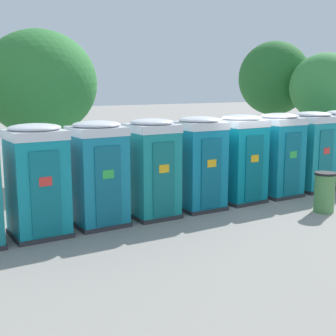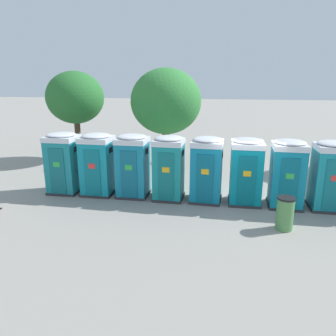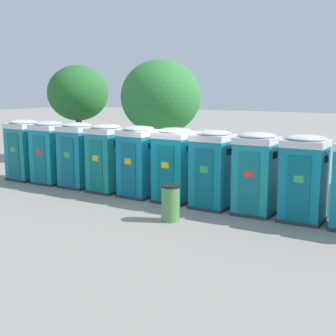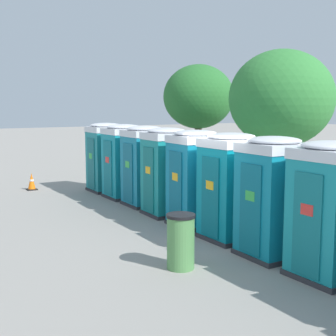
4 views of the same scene
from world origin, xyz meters
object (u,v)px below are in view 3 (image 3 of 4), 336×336
at_px(portapotty_4, 138,161).
at_px(portapotty_1, 50,152).
at_px(trash_can, 171,203).
at_px(street_tree_3, 161,97).
at_px(portapotty_0, 24,150).
at_px(portapotty_8, 304,178).
at_px(portapotty_2, 78,155).
at_px(portapotty_7, 256,173).
at_px(portapotty_6, 212,169).
at_px(portapotty_5, 174,165).
at_px(street_tree_0, 78,93).
at_px(portapotty_3, 106,158).

bearing_deg(portapotty_4, portapotty_1, 179.02).
xyz_separation_m(portapotty_4, trash_can, (2.60, -2.12, -0.74)).
bearing_deg(portapotty_1, street_tree_3, 70.85).
height_order(portapotty_0, portapotty_8, same).
distance_m(portapotty_2, portapotty_7, 7.39).
distance_m(portapotty_8, trash_can, 3.94).
xyz_separation_m(portapotty_1, portapotty_4, (4.43, -0.08, 0.00)).
distance_m(portapotty_6, portapotty_7, 1.48).
bearing_deg(portapotty_4, street_tree_3, 114.51).
bearing_deg(portapotty_6, portapotty_5, 177.24).
distance_m(portapotty_7, trash_can, 2.84).
height_order(street_tree_0, trash_can, street_tree_0).
bearing_deg(portapotty_0, portapotty_1, 0.16).
height_order(portapotty_5, street_tree_3, street_tree_3).
height_order(portapotty_5, street_tree_0, street_tree_0).
xyz_separation_m(portapotty_0, street_tree_0, (-1.79, 5.43, 2.27)).
height_order(portapotty_2, portapotty_7, same).
relative_size(portapotty_3, portapotty_8, 1.00).
distance_m(portapotty_1, street_tree_0, 6.73).
bearing_deg(portapotty_5, street_tree_3, 125.79).
height_order(portapotty_2, portapotty_5, same).
relative_size(portapotty_2, trash_can, 2.35).
relative_size(portapotty_0, street_tree_3, 0.49).
bearing_deg(trash_can, portapotty_6, 80.17).
xyz_separation_m(portapotty_0, portapotty_1, (1.48, 0.00, 0.00)).
distance_m(portapotty_3, portapotty_6, 4.43).
height_order(portapotty_4, street_tree_3, street_tree_3).
bearing_deg(portapotty_5, portapotty_1, 179.17).
distance_m(portapotty_8, street_tree_0, 14.90).
xyz_separation_m(portapotty_4, street_tree_0, (-7.71, 5.50, 2.27)).
bearing_deg(portapotty_2, portapotty_1, -179.20).
height_order(portapotty_2, portapotty_8, same).
distance_m(portapotty_3, portapotty_4, 1.48).
distance_m(portapotty_0, portapotty_1, 1.48).
bearing_deg(portapotty_2, trash_can, -21.75).
distance_m(portapotty_6, portapotty_8, 2.96).
relative_size(portapotty_1, trash_can, 2.35).
distance_m(portapotty_2, portapotty_5, 4.43).
bearing_deg(portapotty_5, portapotty_3, 179.47).
height_order(portapotty_5, trash_can, portapotty_5).
distance_m(portapotty_0, portapotty_5, 7.39).
bearing_deg(portapotty_6, portapotty_7, -0.03).
relative_size(portapotty_0, portapotty_3, 1.00).
height_order(portapotty_0, portapotty_1, same).
distance_m(portapotty_3, portapotty_8, 7.39).
bearing_deg(portapotty_4, trash_can, -39.17).
xyz_separation_m(portapotty_5, portapotty_8, (4.43, -0.09, -0.00)).
height_order(portapotty_4, portapotty_8, same).
bearing_deg(portapotty_8, street_tree_3, 146.18).
distance_m(portapotty_1, portapotty_6, 7.39).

